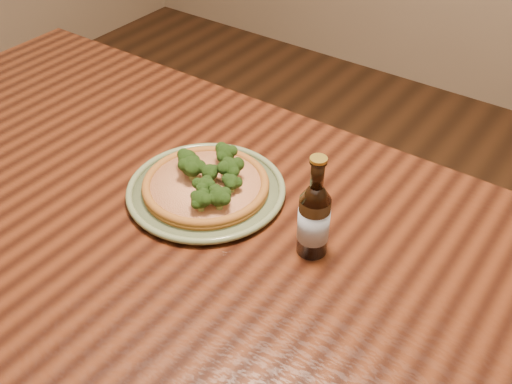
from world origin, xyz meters
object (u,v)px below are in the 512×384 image
Objects in this scene: beer_bottle at (314,218)px; pizza at (207,183)px; plate at (206,190)px; table at (151,232)px.

pizza is at bearing -177.13° from beer_bottle.
plate is 0.27m from beer_bottle.
plate is at bearing 41.28° from table.
plate is at bearing -173.19° from pizza.
pizza is 1.25× the size of beer_bottle.
pizza is at bearing 40.74° from table.
beer_bottle is at bearing -3.39° from pizza.
plate is 1.26× the size of pizza.
pizza is 0.26m from beer_bottle.
table is 7.83× the size of beer_bottle.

